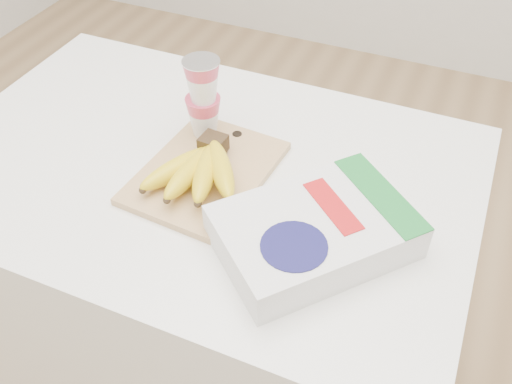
{
  "coord_description": "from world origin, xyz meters",
  "views": [
    {
      "loc": [
        0.44,
        -0.74,
        1.54
      ],
      "look_at": [
        0.15,
        -0.07,
        0.85
      ],
      "focal_mm": 40.0,
      "sensor_mm": 36.0,
      "label": 1
    }
  ],
  "objects_px": {
    "bananas": "(200,168)",
    "cereal_box": "(314,231)",
    "table": "(210,290)",
    "yogurt_stack": "(203,96)",
    "cutting_board": "(206,172)"
  },
  "relations": [
    {
      "from": "bananas",
      "to": "yogurt_stack",
      "type": "relative_size",
      "value": 1.21
    },
    {
      "from": "table",
      "to": "cutting_board",
      "type": "bearing_deg",
      "value": -39.28
    },
    {
      "from": "table",
      "to": "bananas",
      "type": "distance_m",
      "value": 0.45
    },
    {
      "from": "bananas",
      "to": "cereal_box",
      "type": "xyz_separation_m",
      "value": [
        0.24,
        -0.06,
        -0.01
      ]
    },
    {
      "from": "cutting_board",
      "to": "cereal_box",
      "type": "xyz_separation_m",
      "value": [
        0.25,
        -0.09,
        0.03
      ]
    },
    {
      "from": "table",
      "to": "cereal_box",
      "type": "bearing_deg",
      "value": -21.88
    },
    {
      "from": "table",
      "to": "cereal_box",
      "type": "distance_m",
      "value": 0.53
    },
    {
      "from": "cutting_board",
      "to": "cereal_box",
      "type": "distance_m",
      "value": 0.27
    },
    {
      "from": "table",
      "to": "yogurt_stack",
      "type": "xyz_separation_m",
      "value": [
        -0.02,
        0.08,
        0.51
      ]
    },
    {
      "from": "table",
      "to": "bananas",
      "type": "height_order",
      "value": "bananas"
    },
    {
      "from": "yogurt_stack",
      "to": "cutting_board",
      "type": "bearing_deg",
      "value": -63.24
    },
    {
      "from": "yogurt_stack",
      "to": "bananas",
      "type": "bearing_deg",
      "value": -67.02
    },
    {
      "from": "table",
      "to": "cutting_board",
      "type": "height_order",
      "value": "cutting_board"
    },
    {
      "from": "table",
      "to": "cutting_board",
      "type": "distance_m",
      "value": 0.41
    },
    {
      "from": "bananas",
      "to": "yogurt_stack",
      "type": "distance_m",
      "value": 0.16
    }
  ]
}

